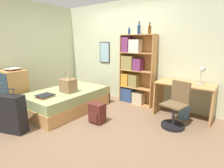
{
  "coord_description": "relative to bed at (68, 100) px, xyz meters",
  "views": [
    {
      "loc": [
        2.45,
        -2.56,
        1.57
      ],
      "look_at": [
        0.47,
        0.19,
        0.75
      ],
      "focal_mm": 28.0,
      "sensor_mm": 36.0,
      "label": 1
    }
  ],
  "objects": [
    {
      "name": "suitcase",
      "position": [
        0.0,
        -1.32,
        0.11
      ],
      "size": [
        0.62,
        0.4,
        0.81
      ],
      "color": "black",
      "rests_on": "ground_plane"
    },
    {
      "name": "desk_lamp",
      "position": [
        2.61,
        1.2,
        0.78
      ],
      "size": [
        0.2,
        0.15,
        0.41
      ],
      "color": "#ADA89E",
      "rests_on": "desk"
    },
    {
      "name": "dresser",
      "position": [
        -1.03,
        -0.74,
        0.24
      ],
      "size": [
        0.58,
        0.49,
        0.94
      ],
      "color": "tan",
      "rests_on": "ground_plane"
    },
    {
      "name": "waste_bin",
      "position": [
        2.36,
        1.09,
        -0.08
      ],
      "size": [
        0.23,
        0.23,
        0.3
      ],
      "color": "slate",
      "rests_on": "ground_plane"
    },
    {
      "name": "handbag",
      "position": [
        0.13,
        -0.09,
        0.39
      ],
      "size": [
        0.33,
        0.26,
        0.45
      ],
      "color": "#93704C",
      "rests_on": "bed"
    },
    {
      "name": "wall_back",
      "position": [
        0.69,
        1.49,
        1.07
      ],
      "size": [
        10.0,
        0.09,
        2.6
      ],
      "color": "beige",
      "rests_on": "ground_plane"
    },
    {
      "name": "bottle_clear",
      "position": [
        1.41,
        1.27,
        1.61
      ],
      "size": [
        0.08,
        0.08,
        0.26
      ],
      "color": "brown",
      "rests_on": "bookcase"
    },
    {
      "name": "book_stack_on_bed",
      "position": [
        0.04,
        -0.61,
        0.26
      ],
      "size": [
        0.3,
        0.35,
        0.05
      ],
      "color": "#B2382D",
      "rests_on": "bed"
    },
    {
      "name": "ground_plane",
      "position": [
        0.69,
        -0.02,
        -0.23
      ],
      "size": [
        14.0,
        14.0,
        0.0
      ],
      "primitive_type": "plane",
      "color": "#84664C"
    },
    {
      "name": "magazine_pile_on_dresser",
      "position": [
        -1.0,
        -0.7,
        0.73
      ],
      "size": [
        0.29,
        0.33,
        0.05
      ],
      "color": "#232328",
      "rests_on": "dresser"
    },
    {
      "name": "wall_left",
      "position": [
        -1.42,
        -0.02,
        1.07
      ],
      "size": [
        0.06,
        10.0,
        2.6
      ],
      "color": "beige",
      "rests_on": "ground_plane"
    },
    {
      "name": "bottle_brown",
      "position": [
        1.11,
        1.33,
        1.62
      ],
      "size": [
        0.08,
        0.08,
        0.3
      ],
      "color": "navy",
      "rests_on": "bookcase"
    },
    {
      "name": "bottle_green",
      "position": [
        0.85,
        1.32,
        1.58
      ],
      "size": [
        0.06,
        0.06,
        0.2
      ],
      "color": "navy",
      "rests_on": "bookcase"
    },
    {
      "name": "backpack",
      "position": [
        1.02,
        -0.14,
        -0.04
      ],
      "size": [
        0.29,
        0.24,
        0.4
      ],
      "color": "#56231E",
      "rests_on": "ground_plane"
    },
    {
      "name": "bookcase",
      "position": [
        1.01,
        1.29,
        0.58
      ],
      "size": [
        0.88,
        0.31,
        1.74
      ],
      "color": "tan",
      "rests_on": "ground_plane"
    },
    {
      "name": "desk",
      "position": [
        2.32,
        1.15,
        0.28
      ],
      "size": [
        1.14,
        0.59,
        0.74
      ],
      "color": "tan",
      "rests_on": "ground_plane"
    },
    {
      "name": "bed",
      "position": [
        0.0,
        0.0,
        0.0
      ],
      "size": [
        1.12,
        1.85,
        0.47
      ],
      "color": "tan",
      "rests_on": "ground_plane"
    },
    {
      "name": "desk_chair",
      "position": [
        2.31,
        0.58,
        0.05
      ],
      "size": [
        0.47,
        0.47,
        0.86
      ],
      "color": "black",
      "rests_on": "ground_plane"
    }
  ]
}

